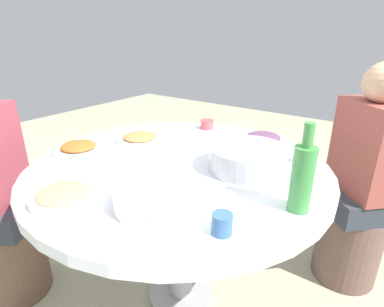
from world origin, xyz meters
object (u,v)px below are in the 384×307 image
(rice_bowl, at_px, (247,158))
(tea_cup_near, at_px, (222,224))
(dish_eggplant, at_px, (263,139))
(stool_for_diner_left, at_px, (10,258))
(green_bottle, at_px, (302,177))
(dish_shrimp, at_px, (64,195))
(round_dining_table, at_px, (179,182))
(dish_stirfry, at_px, (79,148))
(tea_cup_side, at_px, (207,124))
(soup_bowl, at_px, (158,197))
(tea_cup_far, at_px, (306,157))
(stool_for_diner_right, at_px, (348,243))
(dish_tofu_braise, at_px, (140,138))
(diner_right, at_px, (368,155))

(rice_bowl, distance_m, tea_cup_near, 0.46)
(dish_eggplant, relative_size, stool_for_diner_left, 0.57)
(rice_bowl, xyz_separation_m, green_bottle, (0.19, 0.27, 0.07))
(dish_eggplant, height_order, dish_shrimp, dish_eggplant)
(round_dining_table, distance_m, stool_for_diner_left, 1.00)
(dish_stirfry, relative_size, tea_cup_side, 3.12)
(soup_bowl, distance_m, tea_cup_far, 0.70)
(dish_eggplant, height_order, tea_cup_far, tea_cup_far)
(tea_cup_side, bearing_deg, stool_for_diner_right, 101.27)
(green_bottle, bearing_deg, tea_cup_side, -128.13)
(tea_cup_far, bearing_deg, dish_shrimp, -35.54)
(dish_tofu_braise, bearing_deg, stool_for_diner_right, 119.05)
(round_dining_table, height_order, tea_cup_near, tea_cup_near)
(dish_stirfry, bearing_deg, tea_cup_side, 155.70)
(rice_bowl, height_order, dish_eggplant, rice_bowl)
(dish_eggplant, distance_m, tea_cup_far, 0.30)
(tea_cup_far, bearing_deg, stool_for_diner_right, 149.05)
(soup_bowl, distance_m, dish_stirfry, 0.66)
(green_bottle, distance_m, tea_cup_side, 0.92)
(round_dining_table, xyz_separation_m, tea_cup_near, (0.32, 0.41, 0.12))
(tea_cup_near, xyz_separation_m, stool_for_diner_right, (-0.99, 0.25, -0.58))
(rice_bowl, relative_size, dish_stirfry, 1.33)
(stool_for_diner_left, height_order, diner_right, diner_right)
(stool_for_diner_left, bearing_deg, dish_eggplant, 136.08)
(dish_stirfry, bearing_deg, tea_cup_far, 117.84)
(soup_bowl, height_order, tea_cup_near, soup_bowl)
(dish_stirfry, distance_m, tea_cup_far, 1.05)
(dish_shrimp, bearing_deg, stool_for_diner_left, -89.19)
(dish_stirfry, xyz_separation_m, tea_cup_far, (-0.49, 0.93, 0.01))
(dish_eggplant, height_order, green_bottle, green_bottle)
(green_bottle, relative_size, tea_cup_near, 4.63)
(tea_cup_far, xyz_separation_m, stool_for_diner_right, (-0.34, 0.20, -0.58))
(dish_tofu_braise, height_order, tea_cup_near, tea_cup_near)
(dish_shrimp, relative_size, tea_cup_near, 3.62)
(tea_cup_far, bearing_deg, rice_bowl, -41.05)
(green_bottle, bearing_deg, diner_right, 171.44)
(dish_eggplant, xyz_separation_m, green_bottle, (0.54, 0.36, 0.10))
(green_bottle, xyz_separation_m, tea_cup_side, (-0.57, -0.72, -0.09))
(dish_eggplant, xyz_separation_m, dish_shrimp, (0.95, -0.31, 0.00))
(dish_stirfry, relative_size, tea_cup_near, 3.80)
(stool_for_diner_left, relative_size, stool_for_diner_right, 1.00)
(rice_bowl, relative_size, stool_for_diner_right, 0.76)
(soup_bowl, bearing_deg, dish_shrimp, -59.61)
(green_bottle, bearing_deg, tea_cup_near, -28.43)
(soup_bowl, distance_m, diner_right, 1.10)
(dish_shrimp, distance_m, green_bottle, 0.79)
(dish_tofu_braise, relative_size, dish_shrimp, 1.05)
(dish_shrimp, relative_size, stool_for_diner_left, 0.55)
(round_dining_table, relative_size, rice_bowl, 4.05)
(dish_tofu_braise, xyz_separation_m, stool_for_diner_left, (0.59, -0.39, -0.57))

